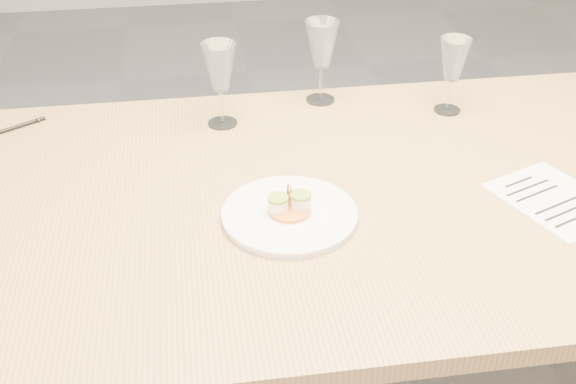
{
  "coord_description": "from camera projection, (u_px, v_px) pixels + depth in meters",
  "views": [
    {
      "loc": [
        -0.32,
        -1.26,
        1.59
      ],
      "look_at": [
        -0.14,
        -0.07,
        0.8
      ],
      "focal_mm": 45.0,
      "sensor_mm": 36.0,
      "label": 1
    }
  ],
  "objects": [
    {
      "name": "dinner_plate",
      "position": [
        290.0,
        213.0,
        1.44
      ],
      "size": [
        0.27,
        0.27,
        0.07
      ],
      "rotation": [
        0.0,
        0.0,
        -0.24
      ],
      "color": "white",
      "rests_on": "dining_table"
    },
    {
      "name": "wine_glass_2",
      "position": [
        454.0,
        61.0,
        1.77
      ],
      "size": [
        0.08,
        0.08,
        0.19
      ],
      "color": "white",
      "rests_on": "dining_table"
    },
    {
      "name": "wine_glass_0",
      "position": [
        220.0,
        69.0,
        1.71
      ],
      "size": [
        0.08,
        0.08,
        0.21
      ],
      "color": "white",
      "rests_on": "dining_table"
    },
    {
      "name": "wine_glass_1",
      "position": [
        322.0,
        46.0,
        1.81
      ],
      "size": [
        0.09,
        0.09,
        0.22
      ],
      "color": "white",
      "rests_on": "dining_table"
    },
    {
      "name": "recipe_sheet",
      "position": [
        555.0,
        199.0,
        1.5
      ],
      "size": [
        0.27,
        0.3,
        0.0
      ],
      "rotation": [
        0.0,
        0.0,
        0.39
      ],
      "color": "white",
      "rests_on": "dining_table"
    },
    {
      "name": "ballpoint_pen",
      "position": [
        18.0,
        126.0,
        1.76
      ],
      "size": [
        0.12,
        0.08,
        0.01
      ],
      "rotation": [
        0.0,
        0.0,
        0.56
      ],
      "color": "black",
      "rests_on": "dining_table"
    },
    {
      "name": "dining_table",
      "position": [
        346.0,
        215.0,
        1.57
      ],
      "size": [
        2.4,
        1.0,
        0.75
      ],
      "color": "tan",
      "rests_on": "ground"
    }
  ]
}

